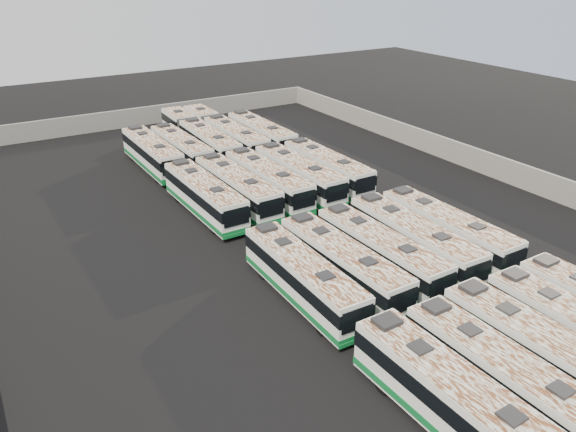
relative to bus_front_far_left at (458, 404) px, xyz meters
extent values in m
plane|color=black|center=(4.15, 18.70, -1.62)|extent=(140.00, 140.00, 0.00)
cube|color=gray|center=(4.15, 55.00, -0.52)|extent=(45.20, 0.30, 2.20)
cube|color=gray|center=(26.45, 18.70, -0.52)|extent=(0.30, 73.20, 2.20)
cube|color=silver|center=(0.00, 0.00, -0.02)|extent=(2.50, 11.17, 2.55)
cube|color=#0E652D|center=(0.00, 0.00, -0.95)|extent=(2.55, 11.22, 0.39)
cube|color=black|center=(0.00, 0.00, 0.41)|extent=(2.56, 11.23, 0.85)
cube|color=beige|center=(0.00, 0.00, 1.29)|extent=(2.45, 10.95, 0.06)
cube|color=black|center=(0.04, -2.45, 1.38)|extent=(0.90, 0.90, 0.13)
cube|color=black|center=(-0.04, 2.45, 1.38)|extent=(0.90, 0.90, 0.13)
cube|color=black|center=(-0.08, 4.67, 1.43)|extent=(1.22, 1.04, 0.24)
cylinder|color=black|center=(-1.05, 3.55, -1.15)|extent=(0.27, 0.93, 0.93)
cylinder|color=black|center=(0.93, 3.58, -1.15)|extent=(0.27, 0.93, 0.93)
cube|color=silver|center=(3.01, -0.10, -0.06)|extent=(2.39, 10.84, 2.48)
cube|color=#0E652D|center=(3.01, -0.10, -0.97)|extent=(2.44, 10.89, 0.38)
cube|color=black|center=(3.01, -0.10, 0.35)|extent=(2.45, 10.90, 0.83)
cube|color=beige|center=(3.01, -0.10, 1.20)|extent=(2.34, 10.62, 0.06)
cube|color=black|center=(3.04, -2.48, 1.29)|extent=(0.87, 0.87, 0.13)
cube|color=black|center=(2.98, 2.28, 1.29)|extent=(0.87, 0.87, 0.13)
cube|color=black|center=(2.95, 4.44, 1.34)|extent=(1.18, 1.01, 0.23)
cylinder|color=black|center=(2.00, 3.35, -1.17)|extent=(0.26, 0.90, 0.90)
cylinder|color=black|center=(3.93, 3.37, -1.17)|extent=(0.26, 0.90, 0.90)
cube|color=silver|center=(5.92, 0.04, -0.03)|extent=(2.54, 11.07, 2.53)
cube|color=#0E652D|center=(5.92, 0.04, -0.96)|extent=(2.60, 11.12, 0.39)
cube|color=black|center=(5.92, 0.04, 0.38)|extent=(2.61, 11.13, 0.84)
cube|color=beige|center=(5.92, 0.04, 1.26)|extent=(2.49, 10.85, 0.06)
cube|color=black|center=(5.87, 2.46, 1.35)|extent=(0.89, 0.89, 0.13)
cube|color=black|center=(5.82, 4.66, 1.39)|extent=(1.22, 1.04, 0.24)
cylinder|color=black|center=(4.86, 3.54, -1.16)|extent=(0.28, 0.92, 0.92)
cylinder|color=black|center=(6.83, 3.58, -1.16)|extent=(0.28, 0.92, 0.92)
cube|color=black|center=(8.98, 2.35, 1.27)|extent=(0.85, 0.85, 0.13)
cube|color=black|center=(8.98, 4.50, 1.31)|extent=(1.16, 0.98, 0.23)
cylinder|color=black|center=(8.02, 3.42, -1.17)|extent=(0.25, 0.89, 0.89)
cylinder|color=black|center=(9.94, 3.42, -1.17)|extent=(0.25, 0.89, 0.89)
cube|color=black|center=(11.77, 4.58, 1.31)|extent=(1.18, 1.00, 0.23)
cylinder|color=black|center=(10.83, 3.50, -1.17)|extent=(0.27, 0.90, 0.89)
cylinder|color=black|center=(12.75, 3.53, -1.17)|extent=(0.27, 0.90, 0.89)
cube|color=silver|center=(0.02, 12.25, -0.08)|extent=(2.42, 10.76, 2.46)
cube|color=#0E652D|center=(0.02, 12.25, -0.97)|extent=(2.47, 10.81, 0.38)
cube|color=black|center=(0.02, 12.25, 0.33)|extent=(2.48, 10.82, 0.82)
cube|color=black|center=(-0.07, 6.87, 0.21)|extent=(1.97, 0.09, 1.30)
cube|color=#0E652D|center=(-0.07, 6.87, -1.15)|extent=(2.24, 0.14, 0.25)
cube|color=beige|center=(0.02, 12.25, 1.18)|extent=(2.37, 10.55, 0.06)
cube|color=black|center=(-0.02, 9.89, 1.27)|extent=(0.86, 0.86, 0.13)
cube|color=black|center=(0.06, 14.61, 1.27)|extent=(0.86, 0.86, 0.13)
cube|color=black|center=(0.10, 16.75, 1.31)|extent=(1.18, 1.00, 0.23)
cylinder|color=black|center=(-1.00, 8.84, -1.17)|extent=(0.27, 0.90, 0.89)
cylinder|color=black|center=(0.92, 8.80, -1.17)|extent=(0.27, 0.90, 0.89)
cylinder|color=black|center=(-0.88, 15.70, -1.17)|extent=(0.27, 0.90, 0.89)
cylinder|color=black|center=(1.03, 15.67, -1.17)|extent=(0.27, 0.90, 0.89)
cube|color=silver|center=(2.95, 12.27, -0.07)|extent=(2.44, 10.82, 2.47)
cube|color=#0E652D|center=(2.95, 12.27, -0.97)|extent=(2.49, 10.87, 0.38)
cube|color=black|center=(2.95, 12.27, 0.34)|extent=(2.50, 10.88, 0.83)
cube|color=black|center=(3.05, 6.86, 0.22)|extent=(1.98, 0.10, 1.30)
cube|color=#0E652D|center=(3.05, 6.86, -1.15)|extent=(2.25, 0.14, 0.25)
cube|color=beige|center=(2.95, 12.27, 1.20)|extent=(2.39, 10.61, 0.06)
cube|color=black|center=(3.00, 9.90, 1.29)|extent=(0.87, 0.87, 0.13)
cube|color=black|center=(2.91, 14.65, 1.29)|extent=(0.87, 0.87, 0.13)
cube|color=black|center=(2.87, 16.80, 1.33)|extent=(1.19, 1.01, 0.23)
cylinder|color=black|center=(2.05, 8.81, -1.17)|extent=(0.27, 0.90, 0.90)
cylinder|color=black|center=(3.98, 8.84, -1.17)|extent=(0.27, 0.90, 0.90)
cylinder|color=black|center=(1.93, 15.71, -1.17)|extent=(0.27, 0.90, 0.90)
cylinder|color=black|center=(3.85, 15.74, -1.17)|extent=(0.27, 0.90, 0.90)
cube|color=silver|center=(5.96, 12.27, -0.08)|extent=(2.44, 10.76, 2.46)
cube|color=#0E652D|center=(5.96, 12.27, -0.97)|extent=(2.49, 10.82, 0.38)
cube|color=black|center=(5.96, 12.27, 0.33)|extent=(2.50, 10.83, 0.82)
cube|color=black|center=(6.06, 6.89, 0.21)|extent=(1.97, 0.10, 1.30)
cube|color=#0E652D|center=(6.06, 6.89, -1.15)|extent=(2.24, 0.14, 0.25)
cube|color=beige|center=(5.96, 12.27, 1.18)|extent=(2.39, 10.55, 0.06)
cube|color=black|center=(6.00, 9.91, 1.27)|extent=(0.87, 0.87, 0.13)
cube|color=black|center=(5.91, 14.63, 1.27)|extent=(0.87, 0.87, 0.13)
cube|color=black|center=(5.87, 16.78, 1.31)|extent=(1.18, 1.01, 0.23)
cylinder|color=black|center=(5.07, 8.82, -1.17)|extent=(0.27, 0.90, 0.89)
cylinder|color=black|center=(6.98, 8.86, -1.17)|extent=(0.27, 0.90, 0.89)
cylinder|color=black|center=(4.94, 15.69, -1.17)|extent=(0.27, 0.90, 0.89)
cylinder|color=black|center=(6.85, 15.72, -1.17)|extent=(0.27, 0.90, 0.89)
cube|color=silver|center=(8.86, 12.34, -0.03)|extent=(2.52, 11.12, 2.54)
cube|color=#0E652D|center=(8.86, 12.34, -0.95)|extent=(2.57, 11.17, 0.39)
cube|color=black|center=(8.86, 12.34, 0.39)|extent=(2.58, 11.18, 0.85)
cube|color=black|center=(8.75, 6.78, 0.27)|extent=(2.03, 0.10, 1.34)
cube|color=#0E652D|center=(8.75, 6.78, -1.14)|extent=(2.31, 0.15, 0.26)
cube|color=beige|center=(8.86, 12.34, 1.27)|extent=(2.47, 10.89, 0.06)
cube|color=black|center=(8.81, 9.90, 1.36)|extent=(0.89, 0.89, 0.13)
cube|color=black|center=(8.90, 14.77, 1.36)|extent=(0.89, 0.89, 0.13)
cube|color=black|center=(8.95, 16.99, 1.41)|extent=(1.22, 1.04, 0.24)
cylinder|color=black|center=(7.80, 8.82, -1.16)|extent=(0.28, 0.93, 0.92)
cylinder|color=black|center=(9.77, 8.78, -1.16)|extent=(0.28, 0.93, 0.92)
cylinder|color=black|center=(7.94, 15.90, -1.16)|extent=(0.28, 0.93, 0.92)
cylinder|color=black|center=(9.91, 15.86, -1.16)|extent=(0.28, 0.93, 0.92)
cube|color=silver|center=(11.86, 12.21, -0.03)|extent=(2.39, 11.03, 2.52)
cube|color=#0E652D|center=(11.86, 12.21, -0.96)|extent=(2.44, 11.08, 0.39)
cube|color=black|center=(11.86, 12.21, 0.38)|extent=(2.45, 11.09, 0.84)
cube|color=black|center=(11.90, 6.68, 0.26)|extent=(2.02, 0.08, 1.33)
cube|color=#0E652D|center=(11.90, 6.68, -1.14)|extent=(2.30, 0.12, 0.26)
cube|color=beige|center=(11.86, 12.21, 1.26)|extent=(2.34, 10.81, 0.06)
cube|color=black|center=(11.88, 9.78, 1.35)|extent=(0.88, 0.88, 0.13)
cube|color=black|center=(11.84, 14.63, 1.35)|extent=(0.88, 0.88, 0.13)
cube|color=black|center=(11.82, 16.83, 1.39)|extent=(1.20, 1.02, 0.24)
cylinder|color=black|center=(10.91, 8.67, -1.16)|extent=(0.26, 0.92, 0.92)
cylinder|color=black|center=(12.87, 8.69, -1.16)|extent=(0.26, 0.92, 0.92)
cylinder|color=black|center=(10.85, 15.72, -1.16)|extent=(0.26, 0.92, 0.92)
cylinder|color=black|center=(12.81, 15.74, -1.16)|extent=(0.26, 0.92, 0.92)
cube|color=silver|center=(0.02, 26.78, -0.04)|extent=(2.47, 11.03, 2.52)
cube|color=#0E652D|center=(0.02, 26.78, -0.96)|extent=(2.52, 11.08, 0.38)
cube|color=black|center=(0.02, 26.78, 0.38)|extent=(2.53, 11.09, 0.84)
cube|color=black|center=(0.12, 21.27, 0.26)|extent=(2.02, 0.09, 1.33)
cube|color=#0E652D|center=(0.12, 21.27, -1.14)|extent=(2.29, 0.14, 0.26)
cube|color=beige|center=(0.02, 26.78, 1.25)|extent=(2.42, 10.81, 0.06)
cube|color=black|center=(0.06, 24.36, 1.34)|extent=(0.88, 0.88, 0.13)
cube|color=black|center=(-0.02, 29.20, 1.34)|extent=(0.88, 0.88, 0.13)
cube|color=black|center=(-0.05, 31.40, 1.39)|extent=(1.21, 1.03, 0.24)
cylinder|color=black|center=(-0.90, 23.25, -1.16)|extent=(0.27, 0.92, 0.92)
cylinder|color=black|center=(1.06, 23.28, -1.16)|extent=(0.27, 0.92, 0.92)
cylinder|color=black|center=(-1.01, 30.28, -1.16)|extent=(0.27, 0.92, 0.92)
cylinder|color=black|center=(0.95, 30.32, -1.16)|extent=(0.27, 0.92, 0.92)
cube|color=silver|center=(2.96, 26.89, -0.03)|extent=(2.53, 11.07, 2.53)
cube|color=#0E652D|center=(2.96, 26.89, -0.96)|extent=(2.58, 11.12, 0.39)
cube|color=black|center=(2.96, 26.89, 0.38)|extent=(2.59, 11.13, 0.84)
cube|color=black|center=(3.08, 21.36, 0.26)|extent=(2.02, 0.10, 1.33)
cube|color=#0E652D|center=(3.08, 21.36, -1.14)|extent=(2.30, 0.15, 0.26)
cube|color=beige|center=(2.96, 26.89, 1.26)|extent=(2.48, 10.85, 0.06)
cube|color=black|center=(3.01, 24.46, 1.35)|extent=(0.89, 0.89, 0.13)
cube|color=black|center=(2.90, 29.31, 1.35)|extent=(0.89, 0.89, 0.13)
cube|color=black|center=(2.86, 31.51, 1.39)|extent=(1.22, 1.04, 0.24)
cylinder|color=black|center=(2.05, 23.34, -1.16)|extent=(0.28, 0.92, 0.92)
cylinder|color=black|center=(4.01, 23.38, -1.16)|extent=(0.28, 0.92, 0.92)
cylinder|color=black|center=(1.90, 30.39, -1.16)|extent=(0.28, 0.92, 0.92)
cylinder|color=black|center=(3.86, 30.43, -1.16)|extent=(0.28, 0.92, 0.92)
cube|color=silver|center=(5.88, 26.91, -0.03)|extent=(2.49, 11.10, 2.53)
cube|color=#0E652D|center=(5.88, 26.91, -0.95)|extent=(2.54, 11.15, 0.39)
cube|color=black|center=(5.88, 26.91, 0.39)|extent=(2.55, 11.16, 0.85)
cube|color=black|center=(5.97, 21.36, 0.27)|extent=(2.03, 0.09, 1.34)
cube|color=#0E652D|center=(5.97, 21.36, -1.14)|extent=(2.31, 0.14, 0.26)
cube|color=beige|center=(5.88, 26.91, 1.27)|extent=(2.44, 10.87, 0.06)
cube|color=black|center=(5.92, 24.48, 1.36)|extent=(0.89, 0.89, 0.13)
cube|color=black|center=(5.84, 29.34, 1.36)|extent=(0.89, 0.89, 0.13)
cube|color=black|center=(5.80, 31.56, 1.40)|extent=(1.22, 1.03, 0.24)
cylinder|color=black|center=(4.95, 23.36, -1.16)|extent=(0.27, 0.93, 0.92)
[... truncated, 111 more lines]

